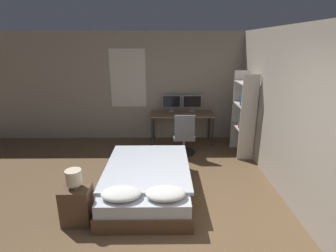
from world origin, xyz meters
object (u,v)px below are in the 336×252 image
object	(u,v)px
bed	(147,181)
nightstand	(77,205)
office_chair	(184,139)
desk	(182,117)
monitor_right	(192,102)
keyboard	(183,115)
computer_mouse	(195,115)
bookshelf	(245,112)
bedside_lamp	(74,177)
monitor_left	(171,102)

from	to	relation	value
bed	nightstand	size ratio (longest dim) A/B	3.80
bed	office_chair	bearing A→B (deg)	66.11
desk	monitor_right	world-z (taller)	monitor_right
nightstand	office_chair	distance (m)	2.87
monitor_right	keyboard	size ratio (longest dim) A/B	1.13
desk	computer_mouse	xyz separation A→B (m)	(0.30, -0.20, 0.11)
bookshelf	computer_mouse	bearing A→B (deg)	151.25
bed	keyboard	size ratio (longest dim) A/B	5.03
bedside_lamp	monitor_right	world-z (taller)	monitor_right
keyboard	computer_mouse	size ratio (longest dim) A/B	5.88
desk	keyboard	distance (m)	0.23
nightstand	office_chair	world-z (taller)	office_chair
bedside_lamp	computer_mouse	world-z (taller)	bedside_lamp
bedside_lamp	office_chair	bearing A→B (deg)	54.81
office_chair	monitor_left	bearing A→B (deg)	105.40
desk	computer_mouse	size ratio (longest dim) A/B	22.20
desk	monitor_right	bearing A→B (deg)	38.42
bookshelf	monitor_left	bearing A→B (deg)	148.36
bed	keyboard	world-z (taller)	keyboard
nightstand	bedside_lamp	size ratio (longest dim) A/B	2.06
nightstand	bed	bearing A→B (deg)	37.61
computer_mouse	keyboard	bearing A→B (deg)	180.00
bed	computer_mouse	world-z (taller)	computer_mouse
monitor_left	keyboard	xyz separation A→B (m)	(0.26, -0.41, -0.23)
bed	computer_mouse	size ratio (longest dim) A/B	29.60
nightstand	keyboard	distance (m)	3.36
computer_mouse	office_chair	distance (m)	0.73
bed	desk	size ratio (longest dim) A/B	1.33
nightstand	monitor_left	bearing A→B (deg)	67.03
bed	bookshelf	world-z (taller)	bookshelf
desk	computer_mouse	distance (m)	0.38
bookshelf	bedside_lamp	bearing A→B (deg)	-141.92
desk	office_chair	distance (m)	0.79
nightstand	monitor_right	size ratio (longest dim) A/B	1.17
bedside_lamp	monitor_right	distance (m)	3.82
bed	bookshelf	xyz separation A→B (m)	(2.03, 1.60, 0.77)
monitor_right	keyboard	xyz separation A→B (m)	(-0.26, -0.41, -0.23)
office_chair	bed	bearing A→B (deg)	-113.89
bedside_lamp	monitor_right	xyz separation A→B (m)	(1.92, 3.29, 0.29)
bedside_lamp	computer_mouse	distance (m)	3.48
monitor_right	bed	bearing A→B (deg)	-110.95
bed	bedside_lamp	distance (m)	1.27
keyboard	bed	bearing A→B (deg)	-108.50
office_chair	desk	bearing A→B (deg)	89.86
keyboard	office_chair	size ratio (longest dim) A/B	0.43
monitor_right	office_chair	distance (m)	1.16
monitor_left	monitor_right	xyz separation A→B (m)	(0.52, 0.00, 0.00)
bedside_lamp	bookshelf	bearing A→B (deg)	38.08
monitor_left	desk	bearing A→B (deg)	-38.42
desk	monitor_left	world-z (taller)	monitor_left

